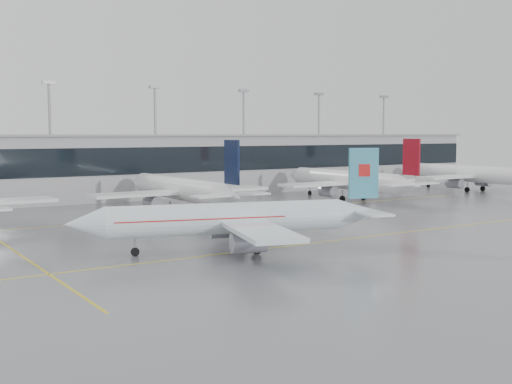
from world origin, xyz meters
TOP-DOWN VIEW (x-y plane):
  - ground at (0.00, 0.00)m, footprint 320.00×320.00m
  - taxi_line_main at (0.00, 0.00)m, footprint 120.00×0.25m
  - taxi_line_north at (0.00, 30.00)m, footprint 120.00×0.25m
  - taxi_line_cross at (-30.00, 15.00)m, footprint 0.25×60.00m
  - terminal at (0.00, 62.00)m, footprint 180.00×15.00m
  - terminal_glass at (0.00, 54.45)m, footprint 180.00×0.20m
  - terminal_roof at (0.00, 62.00)m, footprint 182.00×16.00m
  - light_masts at (0.00, 68.00)m, footprint 156.40×1.00m
  - air_canada_jet at (-9.54, 0.71)m, footprint 34.76×28.05m
  - parked_jet_c at (-0.00, 33.69)m, footprint 29.64×36.96m
  - parked_jet_d at (35.00, 33.69)m, footprint 29.64×36.96m
  - parked_jet_e at (70.00, 33.69)m, footprint 29.64×36.96m

SIDE VIEW (x-z plane):
  - ground at x=0.00m, z-range 0.00..0.00m
  - taxi_line_main at x=0.00m, z-range 0.00..0.01m
  - taxi_line_north at x=0.00m, z-range 0.00..0.01m
  - taxi_line_cross at x=-30.00m, z-range 0.00..0.01m
  - air_canada_jet at x=-9.54m, z-range -2.02..8.95m
  - parked_jet_c at x=0.00m, z-range -2.15..9.57m
  - parked_jet_d at x=35.00m, z-range -2.15..9.57m
  - parked_jet_e at x=70.00m, z-range -2.15..9.57m
  - terminal at x=0.00m, z-range 0.00..12.00m
  - terminal_glass at x=0.00m, z-range 5.00..10.00m
  - terminal_roof at x=0.00m, z-range 12.00..12.40m
  - light_masts at x=0.00m, z-range 2.04..24.64m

